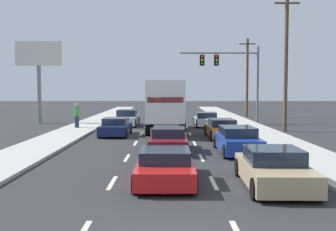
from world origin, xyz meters
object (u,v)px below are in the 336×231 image
car_silver (126,119)px  box_truck (165,103)px  car_white (206,120)px  traffic_signal_mast (225,67)px  roadside_billboard (38,65)px  car_red (164,166)px  car_blue (237,141)px  car_tan (273,169)px  car_navy (115,127)px  utility_pole_mid (285,62)px  car_maroon (168,140)px  utility_pole_far (247,77)px  car_orange (221,129)px  pedestrian_near_corner (76,115)px

car_silver → box_truck: (3.31, -4.89, 1.49)m
car_white → traffic_signal_mast: size_ratio=0.61×
roadside_billboard → car_red: bearing=-63.9°
car_blue → box_truck: bearing=110.2°
car_red → car_tan: bearing=-11.9°
car_silver → traffic_signal_mast: 10.10m
car_silver → car_navy: (-0.07, -7.03, -0.07)m
traffic_signal_mast → roadside_billboard: bearing=-179.9°
box_truck → car_red: box_truck is taller
car_silver → car_blue: bearing=-64.7°
car_navy → car_blue: (6.92, -7.49, 0.05)m
car_tan → roadside_billboard: (-15.01, 24.18, 4.70)m
car_silver → car_white: car_silver is taller
car_tan → roadside_billboard: size_ratio=0.59×
box_truck → car_tan: size_ratio=2.12×
car_navy → utility_pole_mid: bearing=12.2°
car_navy → car_maroon: 7.87m
box_truck → utility_pole_far: utility_pole_far is taller
box_truck → car_orange: bearing=-42.3°
traffic_signal_mast → utility_pole_far: utility_pole_far is taller
box_truck → utility_pole_mid: 9.24m
car_tan → utility_pole_mid: bearing=73.2°
car_orange → car_maroon: bearing=-120.2°
car_silver → car_maroon: bearing=-76.0°
pedestrian_near_corner → traffic_signal_mast: bearing=24.6°
traffic_signal_mast → car_white: bearing=-124.4°
utility_pole_mid → roadside_billboard: utility_pole_mid is taller
car_blue → car_tan: 7.03m
car_red → car_white: size_ratio=1.02×
car_tan → roadside_billboard: 28.84m
car_orange → roadside_billboard: bearing=144.3°
box_truck → car_tan: bearing=-78.0°
box_truck → traffic_signal_mast: bearing=54.7°
car_navy → roadside_billboard: roadside_billboard is taller
car_silver → car_maroon: 14.48m
car_silver → pedestrian_near_corner: 4.65m
car_navy → utility_pole_far: bearing=56.2°
car_blue → roadside_billboard: 23.26m
car_blue → utility_pole_mid: utility_pole_mid is taller
car_silver → roadside_billboard: bearing=162.1°
car_silver → roadside_billboard: roadside_billboard is taller
car_navy → pedestrian_near_corner: (-3.50, 4.08, 0.53)m
car_white → pedestrian_near_corner: bearing=-165.4°
car_blue → utility_pole_far: bearing=78.2°
car_white → traffic_signal_mast: 5.77m
car_tan → car_orange: bearing=89.8°
car_white → car_blue: 14.24m
traffic_signal_mast → utility_pole_far: (3.58, 8.70, -0.62)m
traffic_signal_mast → pedestrian_near_corner: 14.03m
utility_pole_mid → roadside_billboard: 21.39m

